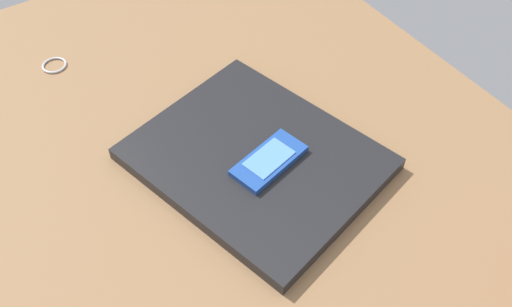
# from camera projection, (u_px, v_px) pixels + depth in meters

# --- Properties ---
(desk_surface) EXTENTS (1.20, 0.80, 0.03)m
(desk_surface) POSITION_uv_depth(u_px,v_px,m) (261.00, 212.00, 0.74)
(desk_surface) COLOR olive
(desk_surface) RESTS_ON ground
(laptop_closed) EXTENTS (0.36, 0.32, 0.02)m
(laptop_closed) POSITION_uv_depth(u_px,v_px,m) (256.00, 159.00, 0.77)
(laptop_closed) COLOR black
(laptop_closed) RESTS_ON desk_surface
(cell_phone_on_laptop) EXTENTS (0.07, 0.11, 0.01)m
(cell_phone_on_laptop) POSITION_uv_depth(u_px,v_px,m) (269.00, 160.00, 0.75)
(cell_phone_on_laptop) COLOR #1E479E
(cell_phone_on_laptop) RESTS_ON laptop_closed
(key_ring) EXTENTS (0.04, 0.04, 0.00)m
(key_ring) POSITION_uv_depth(u_px,v_px,m) (54.00, 65.00, 0.90)
(key_ring) COLOR silver
(key_ring) RESTS_ON desk_surface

